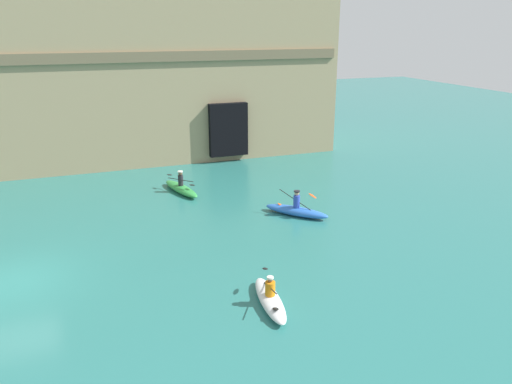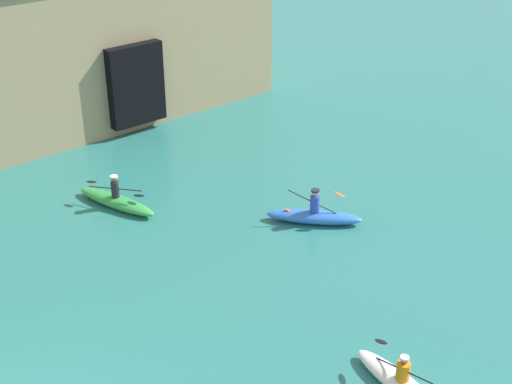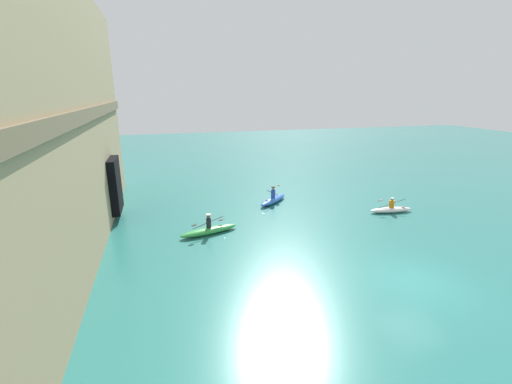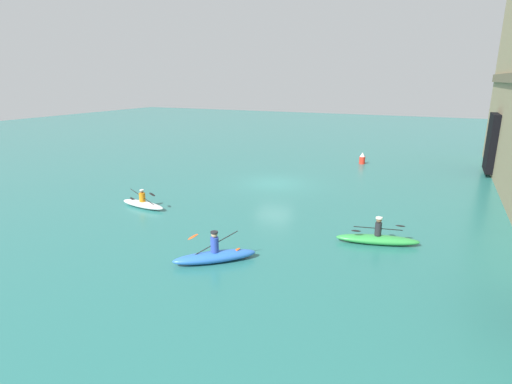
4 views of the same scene
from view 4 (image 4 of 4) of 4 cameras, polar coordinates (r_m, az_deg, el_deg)
name	(u,v)px [view 4 (image 4 of 4)]	position (r m, az deg, el deg)	size (l,w,h in m)	color
ground_plane	(274,183)	(27.80, 2.66, 1.24)	(120.00, 120.00, 0.00)	#28706B
kayak_white	(143,204)	(23.37, -15.87, -1.63)	(1.03, 3.11, 1.05)	white
kayak_blue	(215,256)	(16.05, -5.89, -9.03)	(2.76, 2.99, 1.28)	blue
kayak_green	(377,239)	(18.41, 16.95, -6.40)	(1.63, 3.63, 1.23)	green
marker_buoy	(362,159)	(35.36, 14.94, 4.63)	(0.50, 0.50, 0.98)	red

